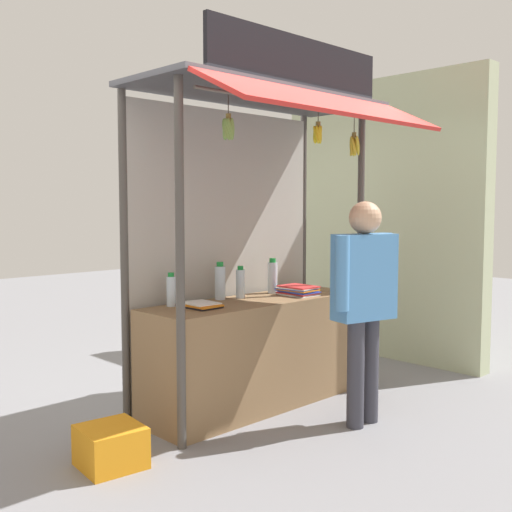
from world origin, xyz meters
name	(u,v)px	position (x,y,z in m)	size (l,w,h in m)	color
ground_plane	(256,405)	(0.00, 0.00, 0.00)	(20.00, 20.00, 0.00)	gray
stall_counter	(256,353)	(0.00, 0.00, 0.43)	(1.96, 0.59, 0.86)	olive
stall_structure	(250,197)	(0.00, 0.07, 1.68)	(2.16, 1.40, 2.82)	#4C4742
water_bottle_back_right	(273,277)	(0.37, 0.17, 1.00)	(0.08, 0.08, 0.30)	silver
water_bottle_center	(220,282)	(-0.20, 0.21, 1.00)	(0.08, 0.08, 0.30)	silver
water_bottle_mid_right	(171,291)	(-0.68, 0.21, 0.98)	(0.07, 0.07, 0.25)	silver
water_bottle_left	(240,283)	(-0.02, 0.16, 0.98)	(0.07, 0.07, 0.26)	silver
magazine_stack_mid_left	(298,290)	(0.43, -0.07, 0.90)	(0.27, 0.33, 0.08)	white
magazine_stack_rear_center	(202,305)	(-0.56, 0.00, 0.88)	(0.23, 0.27, 0.04)	black
banana_bunch_inner_right	(228,129)	(-0.64, -0.40, 2.12)	(0.10, 0.10, 0.30)	#332D23
banana_bunch_rightmost	(318,134)	(0.28, -0.40, 2.16)	(0.08, 0.08, 0.26)	#332D23
banana_bunch_leftmost	(354,145)	(0.74, -0.40, 2.10)	(0.10, 0.10, 0.33)	#332D23
vendor_person	(364,291)	(0.25, -0.87, 0.99)	(0.62, 0.31, 1.64)	#383842
plastic_crate	(111,447)	(-1.47, -0.22, 0.13)	(0.36, 0.36, 0.25)	orange
neighbour_wall	(381,219)	(2.16, 0.30, 1.46)	(0.20, 2.40, 2.92)	#B6C097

